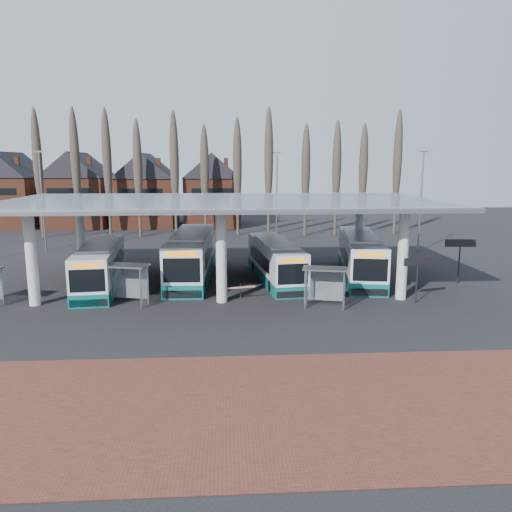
{
  "coord_description": "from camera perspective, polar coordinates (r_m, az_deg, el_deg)",
  "views": [
    {
      "loc": [
        0.29,
        -29.28,
        9.02
      ],
      "look_at": [
        2.53,
        7.0,
        2.2
      ],
      "focal_mm": 35.0,
      "sensor_mm": 36.0,
      "label": 1
    }
  ],
  "objects": [
    {
      "name": "ground",
      "position": [
        30.64,
        -3.94,
        -6.52
      ],
      "size": [
        140.0,
        140.0,
        0.0
      ],
      "primitive_type": "plane",
      "color": "black",
      "rests_on": "ground"
    },
    {
      "name": "bus_2",
      "position": [
        38.68,
        2.19,
        -0.64
      ],
      "size": [
        3.67,
        11.41,
        3.11
      ],
      "rotation": [
        0.0,
        0.0,
        0.12
      ],
      "color": "silver",
      "rests_on": "ground"
    },
    {
      "name": "brick_strip",
      "position": [
        19.49,
        -4.16,
        -16.92
      ],
      "size": [
        70.0,
        10.0,
        0.03
      ],
      "primitive_type": "cube",
      "color": "brown",
      "rests_on": "ground"
    },
    {
      "name": "info_sign_1",
      "position": [
        40.31,
        22.31,
        1.02
      ],
      "size": [
        2.29,
        0.28,
        3.4
      ],
      "rotation": [
        0.0,
        0.0,
        -0.07
      ],
      "color": "black",
      "rests_on": "ground"
    },
    {
      "name": "lamp_post_b",
      "position": [
        55.7,
        2.38,
        6.82
      ],
      "size": [
        0.8,
        0.16,
        10.17
      ],
      "color": "slate",
      "rests_on": "ground"
    },
    {
      "name": "shelter_1",
      "position": [
        32.95,
        -14.57,
        -2.15
      ],
      "size": [
        3.12,
        2.08,
        2.66
      ],
      "rotation": [
        0.0,
        0.0,
        -0.24
      ],
      "color": "gray",
      "rests_on": "ground"
    },
    {
      "name": "info_sign_0",
      "position": [
        33.79,
        18.0,
        -0.97
      ],
      "size": [
        1.99,
        0.62,
        3.02
      ],
      "rotation": [
        0.0,
        0.0,
        0.25
      ],
      "color": "black",
      "rests_on": "ground"
    },
    {
      "name": "bus_1",
      "position": [
        39.79,
        -7.4,
        -0.04
      ],
      "size": [
        3.21,
        13.22,
        3.65
      ],
      "rotation": [
        0.0,
        0.0,
        -0.03
      ],
      "color": "silver",
      "rests_on": "ground"
    },
    {
      "name": "lamp_post_a",
      "position": [
        54.57,
        -23.23,
        5.9
      ],
      "size": [
        0.8,
        0.16,
        10.17
      ],
      "color": "slate",
      "rests_on": "ground"
    },
    {
      "name": "lamp_post_c",
      "position": [
        53.21,
        18.33,
        6.12
      ],
      "size": [
        0.8,
        0.16,
        10.17
      ],
      "color": "slate",
      "rests_on": "ground"
    },
    {
      "name": "poplar_row",
      "position": [
        62.28,
        -3.86,
        10.37
      ],
      "size": [
        45.1,
        1.1,
        14.5
      ],
      "color": "#473D33",
      "rests_on": "ground"
    },
    {
      "name": "station_canopy",
      "position": [
        37.43,
        -3.98,
        5.48
      ],
      "size": [
        32.0,
        16.0,
        6.34
      ],
      "color": "silver",
      "rests_on": "ground"
    },
    {
      "name": "bus_0",
      "position": [
        38.5,
        -17.35,
        -1.1
      ],
      "size": [
        3.66,
        11.8,
        3.22
      ],
      "rotation": [
        0.0,
        0.0,
        0.1
      ],
      "color": "silver",
      "rests_on": "ground"
    },
    {
      "name": "townhouse_row",
      "position": [
        75.08,
        -16.02,
        7.86
      ],
      "size": [
        36.8,
        10.3,
        12.25
      ],
      "color": "brown",
      "rests_on": "ground"
    },
    {
      "name": "bus_3",
      "position": [
        40.57,
        11.82,
        -0.11
      ],
      "size": [
        4.58,
        12.66,
        3.45
      ],
      "rotation": [
        0.0,
        0.0,
        -0.16
      ],
      "color": "silver",
      "rests_on": "ground"
    },
    {
      "name": "barrier",
      "position": [
        33.28,
        -1.77,
        -3.71
      ],
      "size": [
        1.99,
        0.78,
        1.01
      ],
      "rotation": [
        0.0,
        0.0,
        0.24
      ],
      "color": "black",
      "rests_on": "ground"
    },
    {
      "name": "shelter_2",
      "position": [
        31.7,
        7.89,
        -2.53
      ],
      "size": [
        2.99,
        1.96,
        2.56
      ],
      "rotation": [
        0.0,
        0.0,
        -0.23
      ],
      "color": "gray",
      "rests_on": "ground"
    }
  ]
}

